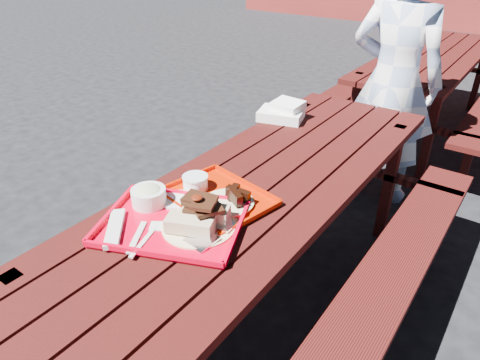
{
  "coord_description": "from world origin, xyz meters",
  "views": [
    {
      "loc": [
        0.87,
        -1.35,
        1.67
      ],
      "look_at": [
        0.0,
        -0.15,
        0.82
      ],
      "focal_mm": 32.0,
      "sensor_mm": 36.0,
      "label": 1
    }
  ],
  "objects_px": {
    "near_tray": "(174,214)",
    "far_tray": "(215,196)",
    "picnic_table_far": "(428,75)",
    "picnic_table_near": "(259,216)",
    "person": "(394,82)"
  },
  "relations": [
    {
      "from": "person",
      "to": "picnic_table_far",
      "type": "bearing_deg",
      "value": -88.8
    },
    {
      "from": "picnic_table_far",
      "to": "near_tray",
      "type": "xyz_separation_m",
      "value": [
        -0.08,
        -3.25,
        0.23
      ]
    },
    {
      "from": "picnic_table_near",
      "to": "near_tray",
      "type": "relative_size",
      "value": 3.95
    },
    {
      "from": "picnic_table_far",
      "to": "far_tray",
      "type": "relative_size",
      "value": 5.13
    },
    {
      "from": "near_tray",
      "to": "far_tray",
      "type": "xyz_separation_m",
      "value": [
        0.03,
        0.21,
        -0.02
      ]
    },
    {
      "from": "picnic_table_near",
      "to": "near_tray",
      "type": "xyz_separation_m",
      "value": [
        -0.08,
        -0.45,
        0.23
      ]
    },
    {
      "from": "near_tray",
      "to": "picnic_table_near",
      "type": "bearing_deg",
      "value": 79.68
    },
    {
      "from": "picnic_table_near",
      "to": "picnic_table_far",
      "type": "relative_size",
      "value": 1.0
    },
    {
      "from": "near_tray",
      "to": "far_tray",
      "type": "height_order",
      "value": "near_tray"
    },
    {
      "from": "picnic_table_near",
      "to": "far_tray",
      "type": "distance_m",
      "value": 0.33
    },
    {
      "from": "picnic_table_near",
      "to": "person",
      "type": "height_order",
      "value": "person"
    },
    {
      "from": "picnic_table_near",
      "to": "far_tray",
      "type": "bearing_deg",
      "value": -103.18
    },
    {
      "from": "picnic_table_near",
      "to": "far_tray",
      "type": "relative_size",
      "value": 5.13
    },
    {
      "from": "picnic_table_near",
      "to": "person",
      "type": "relative_size",
      "value": 1.43
    },
    {
      "from": "picnic_table_near",
      "to": "near_tray",
      "type": "height_order",
      "value": "near_tray"
    }
  ]
}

